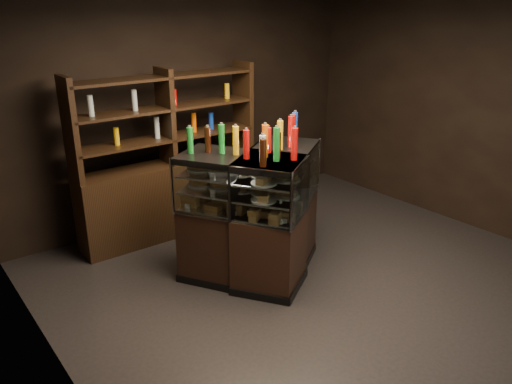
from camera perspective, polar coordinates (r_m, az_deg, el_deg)
ground at (r=5.19m, az=7.91°, el=-10.39°), size 5.00×5.00×0.00m
room_shell at (r=4.51m, az=9.15°, el=11.23°), size 5.02×5.02×3.01m
display_case at (r=5.09m, az=0.43°, el=-5.06°), size 1.63×1.36×1.33m
food_display at (r=4.87m, az=0.46°, el=1.04°), size 1.27×1.05×0.41m
bottles_top at (r=4.74m, az=0.45°, el=6.03°), size 1.11×0.91×0.30m
potted_conifer at (r=6.10m, az=5.04°, el=-0.53°), size 0.37×0.37×0.80m
back_shelving at (r=6.09m, az=-9.76°, el=0.76°), size 2.24×0.45×2.00m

